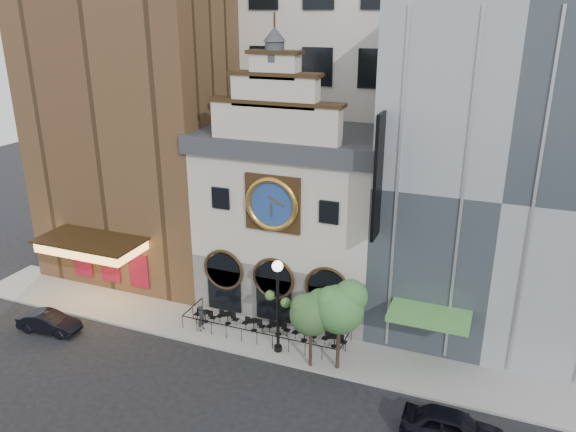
# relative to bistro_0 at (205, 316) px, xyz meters

# --- Properties ---
(ground) EXTENTS (120.00, 120.00, 0.00)m
(ground) POSITION_rel_bistro_0_xyz_m (4.33, -2.44, -0.61)
(ground) COLOR black
(ground) RESTS_ON ground
(sidewalk) EXTENTS (44.00, 5.00, 0.15)m
(sidewalk) POSITION_rel_bistro_0_xyz_m (4.33, 0.06, -0.54)
(sidewalk) COLOR gray
(sidewalk) RESTS_ON ground
(clock_building) EXTENTS (12.60, 8.78, 18.65)m
(clock_building) POSITION_rel_bistro_0_xyz_m (4.33, 5.39, 6.07)
(clock_building) COLOR #605E5B
(clock_building) RESTS_ON ground
(theater_building) EXTENTS (14.00, 15.60, 25.00)m
(theater_building) POSITION_rel_bistro_0_xyz_m (-8.67, 7.52, 11.99)
(theater_building) COLOR brown
(theater_building) RESTS_ON ground
(retail_building) EXTENTS (14.00, 14.40, 20.00)m
(retail_building) POSITION_rel_bistro_0_xyz_m (17.32, 7.55, 9.53)
(retail_building) COLOR gray
(retail_building) RESTS_ON ground
(office_tower) EXTENTS (20.00, 16.00, 40.00)m
(office_tower) POSITION_rel_bistro_0_xyz_m (4.33, 17.56, 19.39)
(office_tower) COLOR beige
(office_tower) RESTS_ON ground
(cafe_railing) EXTENTS (10.60, 2.60, 0.90)m
(cafe_railing) POSITION_rel_bistro_0_xyz_m (4.33, 0.06, -0.01)
(cafe_railing) COLOR black
(cafe_railing) RESTS_ON sidewalk
(bistro_0) EXTENTS (1.58, 0.68, 0.90)m
(bistro_0) POSITION_rel_bistro_0_xyz_m (0.00, 0.00, 0.00)
(bistro_0) COLOR black
(bistro_0) RESTS_ON sidewalk
(bistro_1) EXTENTS (1.58, 0.68, 0.90)m
(bistro_1) POSITION_rel_bistro_0_xyz_m (1.51, 0.33, 0.00)
(bistro_1) COLOR black
(bistro_1) RESTS_ON sidewalk
(bistro_2) EXTENTS (1.58, 0.68, 0.90)m
(bistro_2) POSITION_rel_bistro_0_xyz_m (3.47, 0.17, 0.00)
(bistro_2) COLOR black
(bistro_2) RESTS_ON sidewalk
(bistro_3) EXTENTS (1.58, 0.68, 0.90)m
(bistro_3) POSITION_rel_bistro_0_xyz_m (5.10, 0.34, 0.00)
(bistro_3) COLOR black
(bistro_3) RESTS_ON sidewalk
(bistro_4) EXTENTS (1.58, 0.68, 0.90)m
(bistro_4) POSITION_rel_bistro_0_xyz_m (6.90, 0.28, 0.00)
(bistro_4) COLOR black
(bistro_4) RESTS_ON sidewalk
(bistro_5) EXTENTS (1.58, 0.68, 0.90)m
(bistro_5) POSITION_rel_bistro_0_xyz_m (8.84, 0.34, 0.00)
(bistro_5) COLOR black
(bistro_5) RESTS_ON sidewalk
(car_right) EXTENTS (4.91, 2.00, 1.67)m
(car_right) POSITION_rel_bistro_0_xyz_m (16.49, -5.19, 0.22)
(car_right) COLOR black
(car_right) RESTS_ON ground
(car_left) EXTENTS (4.21, 1.78, 1.35)m
(car_left) POSITION_rel_bistro_0_xyz_m (-8.92, -4.57, 0.06)
(car_left) COLOR black
(car_left) RESTS_ON ground
(pedestrian) EXTENTS (0.44, 0.65, 1.75)m
(pedestrian) POSITION_rel_bistro_0_xyz_m (0.30, -0.96, 0.41)
(pedestrian) COLOR black
(pedestrian) RESTS_ON sidewalk
(lamppost) EXTENTS (1.82, 1.11, 5.99)m
(lamppost) POSITION_rel_bistro_0_xyz_m (5.79, -1.33, 3.24)
(lamppost) COLOR black
(lamppost) RESTS_ON sidewalk
(tree_left) EXTENTS (2.54, 2.44, 4.89)m
(tree_left) POSITION_rel_bistro_0_xyz_m (8.17, -2.01, 3.12)
(tree_left) COLOR #382619
(tree_left) RESTS_ON sidewalk
(tree_right) EXTENTS (2.88, 2.77, 5.55)m
(tree_right) POSITION_rel_bistro_0_xyz_m (9.71, -1.65, 3.60)
(tree_right) COLOR #382619
(tree_right) RESTS_ON sidewalk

